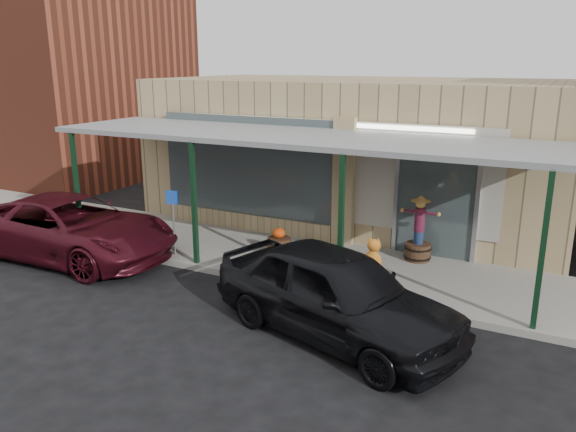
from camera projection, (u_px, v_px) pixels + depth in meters
The scene contains 10 objects.
ground at pixel (208, 321), 10.58m from camera, with size 120.00×120.00×0.00m, color black.
sidewalk at pixel (293, 259), 13.65m from camera, with size 40.00×3.20×0.15m, color gray.
storefront at pixel (360, 151), 17.02m from camera, with size 12.00×6.25×4.20m.
awning at pixel (292, 139), 12.83m from camera, with size 12.00×3.00×3.04m.
block_buildings_near at pixel (439, 94), 16.58m from camera, with size 61.00×8.00×8.00m.
barrel_scarecrow at pixel (418, 238), 13.24m from camera, with size 0.91×0.80×1.58m.
barrel_pumpkin at pixel (279, 244), 13.77m from camera, with size 0.71×0.71×0.69m.
handicap_sign at pixel (173, 214), 13.47m from camera, with size 0.33×0.08×1.60m.
parked_sedan at pixel (336, 293), 9.81m from camera, with size 5.12×3.25×1.62m.
car_maroon at pixel (70, 228), 13.79m from camera, with size 2.53×5.49×1.53m, color #430D18.
Camera 1 is at (5.76, -7.91, 4.75)m, focal length 35.00 mm.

